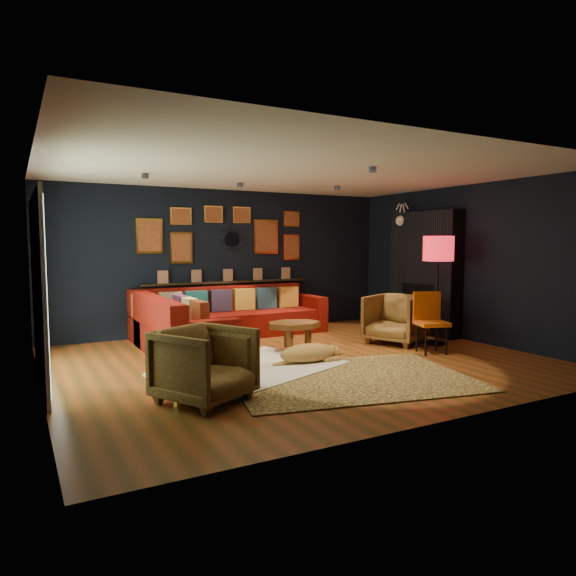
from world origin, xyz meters
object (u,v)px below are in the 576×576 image
armchair_right (396,317)px  floor_lamp (438,253)px  armchair_left (205,361)px  pouf (222,350)px  orange_chair (430,317)px  sectional (213,323)px  dog (308,349)px  gold_stool (190,379)px  coffee_table (294,328)px

armchair_right → floor_lamp: (0.49, -0.41, 1.04)m
armchair_left → armchair_right: (3.78, 1.51, 0.01)m
armchair_right → pouf: bearing=-115.0°
orange_chair → floor_lamp: floor_lamp is taller
sectional → dog: (0.63, -2.01, -0.13)m
sectional → armchair_right: bearing=-28.9°
pouf → orange_chair: bearing=-14.7°
armchair_right → dog: armchair_right is taller
dog → orange_chair: bearing=-3.8°
sectional → gold_stool: size_ratio=7.89×
sectional → floor_lamp: bearing=-30.8°
gold_stool → floor_lamp: floor_lamp is taller
floor_lamp → orange_chair: bearing=-143.8°
orange_chair → floor_lamp: bearing=54.9°
coffee_table → dog: (-0.21, -0.77, -0.17)m
coffee_table → armchair_left: size_ratio=1.06×
armchair_left → floor_lamp: size_ratio=0.49×
armchair_right → floor_lamp: floor_lamp is taller
pouf → gold_stool: 1.62m
coffee_table → floor_lamp: size_ratio=0.52×
pouf → floor_lamp: bearing=-6.7°
coffee_table → pouf: (-1.24, -0.21, -0.18)m
pouf → orange_chair: size_ratio=0.54×
pouf → armchair_left: bearing=-116.8°
floor_lamp → pouf: bearing=173.3°
gold_stool → floor_lamp: size_ratio=0.25×
sectional → armchair_left: sectional is taller
armchair_left → gold_stool: 0.28m
dog → pouf: bearing=154.2°
armchair_right → dog: bearing=-99.3°
pouf → armchair_right: size_ratio=0.56×
sectional → floor_lamp: size_ratio=1.95×
coffee_table → armchair_left: (-2.00, -1.72, 0.06)m
coffee_table → dog: 0.82m
orange_chair → coffee_table: bearing=169.2°
coffee_table → orange_chair: bearing=-29.5°
coffee_table → pouf: 1.27m
armchair_left → floor_lamp: (4.28, 1.10, 1.05)m
sectional → coffee_table: size_ratio=3.77×
gold_stool → dog: gold_stool is taller
sectional → pouf: 1.51m
orange_chair → floor_lamp: 1.14m
pouf → armchair_right: (3.02, -0.00, 0.25)m
coffee_table → floor_lamp: floor_lamp is taller
pouf → sectional: bearing=74.5°
sectional → coffee_table: bearing=-55.9°
armchair_right → floor_lamp: 1.22m
armchair_left → gold_stool: size_ratio=1.97×
armchair_left → floor_lamp: bearing=-14.1°
pouf → floor_lamp: (3.52, -0.41, 1.29)m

